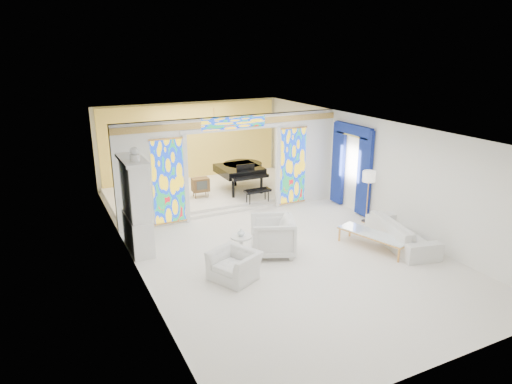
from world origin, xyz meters
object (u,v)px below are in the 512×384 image
sofa (402,233)px  armchair_left (234,265)px  armchair_right (272,236)px  grand_piano (242,169)px  coffee_table (373,235)px  china_cabinet (136,206)px  tv_console (200,185)px

sofa → armchair_left: bearing=99.9°
armchair_right → grand_piano: size_ratio=0.40×
armchair_left → sofa: sofa is taller
coffee_table → china_cabinet: bearing=154.4°
sofa → tv_console: tv_console is taller
armchair_right → sofa: armchair_right is taller
armchair_right → grand_piano: (1.33, 4.78, 0.41)m
armchair_left → tv_console: size_ratio=1.55×
armchair_left → sofa: (4.61, -0.24, 0.02)m
grand_piano → china_cabinet: bearing=-144.4°
armchair_left → grand_piano: (2.68, 5.53, 0.56)m
china_cabinet → coffee_table: china_cabinet is taller
armchair_right → coffee_table: (2.45, -0.85, -0.10)m
china_cabinet → grand_piano: china_cabinet is taller
china_cabinet → armchair_right: size_ratio=2.59×
china_cabinet → grand_piano: bearing=35.8°
armchair_right → sofa: 3.41m
china_cabinet → sofa: bearing=-23.7°
coffee_table → grand_piano: (-1.11, 5.62, 0.51)m
tv_console → china_cabinet: bearing=-129.8°
coffee_table → grand_piano: grand_piano is taller
china_cabinet → armchair_left: 3.04m
grand_piano → armchair_right: bearing=-105.8°
armchair_right → tv_console: 4.58m
coffee_table → grand_piano: bearing=101.2°
armchair_right → tv_console: size_ratio=1.65×
china_cabinet → armchair_left: size_ratio=2.75×
armchair_left → coffee_table: (3.80, -0.10, 0.06)m
tv_console → coffee_table: bearing=-60.4°
china_cabinet → tv_console: bearing=47.0°
china_cabinet → coffee_table: (5.36, -2.57, -0.79)m
coffee_table → tv_console: bearing=116.4°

